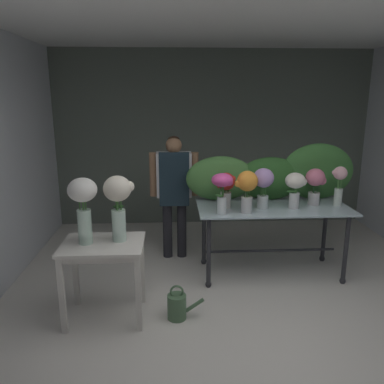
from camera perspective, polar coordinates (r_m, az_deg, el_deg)
name	(u,v)px	position (r m, az deg, el deg)	size (l,w,h in m)	color
ground_plane	(227,267)	(4.88, 5.14, -10.99)	(8.02, 8.02, 0.00)	silver
wall_back	(212,139)	(6.26, 3.04, 7.86)	(5.08, 0.12, 2.76)	slate
wall_left	(3,159)	(4.80, -26.15, 4.47)	(0.12, 3.76, 2.76)	silver
ceiling_slab	(232,22)	(4.48, 6.01, 23.76)	(5.20, 3.76, 0.12)	silver
display_table_glass	(272,218)	(4.55, 11.79, -3.79)	(1.73, 0.81, 0.84)	#AEC6D1
side_table_white	(103,253)	(3.69, -13.02, -8.87)	(0.75, 0.57, 0.75)	silver
florist	(174,184)	(4.85, -2.66, 1.14)	(0.61, 0.24, 1.58)	#232328
foliage_backdrop	(270,176)	(4.71, 11.55, 2.35)	(2.02, 0.28, 0.68)	#477F3D
vase_ivory_lilies	(295,186)	(4.41, 15.02, 0.87)	(0.24, 0.22, 0.41)	silver
vase_blush_roses	(339,183)	(4.66, 20.97, 1.26)	(0.17, 0.15, 0.46)	silver
vase_lilac_dahlias	(263,183)	(4.33, 10.50, 1.26)	(0.23, 0.23, 0.46)	silver
vase_fuchsia_stock	(222,187)	(4.05, 4.52, 0.71)	(0.23, 0.23, 0.44)	silver
vase_rosy_peonies	(315,183)	(4.63, 17.81, 1.25)	(0.24, 0.22, 0.42)	silver
vase_scarlet_freesia	(226,187)	(4.31, 5.01, 0.68)	(0.22, 0.20, 0.40)	silver
vase_sunset_carnations	(247,187)	(4.13, 8.13, 0.74)	(0.25, 0.22, 0.46)	silver
vase_white_roses_tall	(83,203)	(3.56, -15.82, -1.55)	(0.26, 0.26, 0.61)	silver
vase_cream_lisianthus_tall	(118,200)	(3.56, -10.86, -1.22)	(0.28, 0.25, 0.62)	silver
watering_can	(177,306)	(3.81, -2.18, -16.54)	(0.35, 0.18, 0.34)	#4C704C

